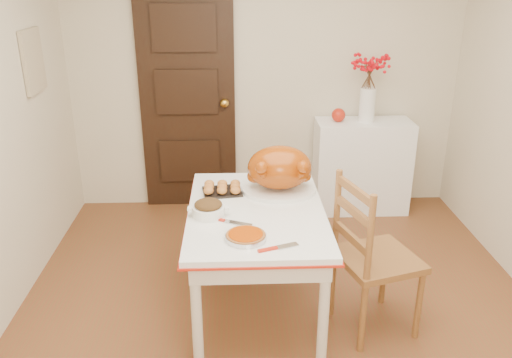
{
  "coord_description": "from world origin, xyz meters",
  "views": [
    {
      "loc": [
        -0.28,
        -2.7,
        2.13
      ],
      "look_at": [
        -0.15,
        0.27,
        0.93
      ],
      "focal_mm": 36.88,
      "sensor_mm": 36.0,
      "label": 1
    }
  ],
  "objects_px": {
    "kitchen_table": "(256,262)",
    "pumpkin_pie": "(246,236)",
    "sideboard": "(361,166)",
    "turkey_platter": "(280,170)",
    "chair_oak": "(378,255)"
  },
  "relations": [
    {
      "from": "kitchen_table",
      "to": "chair_oak",
      "type": "xyz_separation_m",
      "value": [
        0.73,
        -0.18,
        0.14
      ]
    },
    {
      "from": "sideboard",
      "to": "turkey_platter",
      "type": "distance_m",
      "value": 1.63
    },
    {
      "from": "kitchen_table",
      "to": "pumpkin_pie",
      "type": "height_order",
      "value": "pumpkin_pie"
    },
    {
      "from": "sideboard",
      "to": "pumpkin_pie",
      "type": "height_order",
      "value": "sideboard"
    },
    {
      "from": "chair_oak",
      "to": "turkey_platter",
      "type": "height_order",
      "value": "turkey_platter"
    },
    {
      "from": "sideboard",
      "to": "pumpkin_pie",
      "type": "relative_size",
      "value": 3.79
    },
    {
      "from": "kitchen_table",
      "to": "sideboard",
      "type": "bearing_deg",
      "value": 56.42
    },
    {
      "from": "kitchen_table",
      "to": "turkey_platter",
      "type": "height_order",
      "value": "turkey_platter"
    },
    {
      "from": "kitchen_table",
      "to": "pumpkin_pie",
      "type": "distance_m",
      "value": 0.56
    },
    {
      "from": "chair_oak",
      "to": "turkey_platter",
      "type": "bearing_deg",
      "value": 34.8
    },
    {
      "from": "pumpkin_pie",
      "to": "sideboard",
      "type": "bearing_deg",
      "value": 60.28
    },
    {
      "from": "turkey_platter",
      "to": "pumpkin_pie",
      "type": "distance_m",
      "value": 0.7
    },
    {
      "from": "kitchen_table",
      "to": "chair_oak",
      "type": "relative_size",
      "value": 1.23
    },
    {
      "from": "chair_oak",
      "to": "pumpkin_pie",
      "type": "xyz_separation_m",
      "value": [
        -0.81,
        -0.2,
        0.26
      ]
    },
    {
      "from": "chair_oak",
      "to": "pumpkin_pie",
      "type": "bearing_deg",
      "value": 87.05
    }
  ]
}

